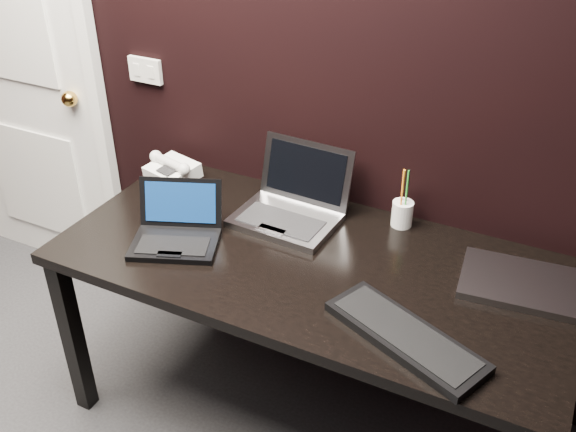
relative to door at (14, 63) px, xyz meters
The scene contains 11 objects.
wall_back 1.37m from the door, ahead, with size 4.00×4.00×0.00m, color black.
door is the anchor object (origin of this frame).
wall_switch 0.73m from the door, ahead, with size 0.15×0.02×0.10m.
desk 1.73m from the door, 12.82° to the right, with size 1.70×0.80×0.74m.
netbook 1.32m from the door, 22.27° to the right, with size 0.36×0.35×0.18m.
silver_laptop 1.51m from the door, ahead, with size 0.37×0.34×0.25m.
ext_keyboard 2.16m from the door, 16.68° to the right, with size 0.50×0.34×0.03m.
closed_laptop 2.32m from the door, ahead, with size 0.38×0.29×0.02m.
desk_phone 0.96m from the door, ahead, with size 0.23×0.21×0.11m.
mobile_phone 1.09m from the door, 14.66° to the right, with size 0.06×0.05×0.09m.
pen_cup 1.87m from the door, ahead, with size 0.08×0.08×0.22m.
Camera 1 is at (1.01, -0.18, 1.98)m, focal length 40.00 mm.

